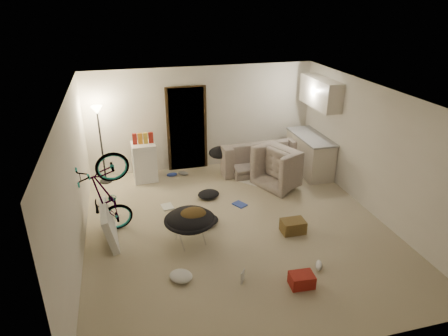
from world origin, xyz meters
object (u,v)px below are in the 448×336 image
object	(u,v)px
kitchen_counter	(310,155)
sofa	(257,158)
bicycle	(108,213)
drink_case_a	(293,226)
juicer	(201,216)
floor_lamp	(99,128)
drink_case_b	(302,280)
armchair	(287,169)
tv_box	(109,225)
mini_fridge	(144,162)
saucer_chair	(190,224)

from	to	relation	value
kitchen_counter	sofa	xyz separation A→B (m)	(-1.18, 0.45, -0.16)
bicycle	drink_case_a	bearing A→B (deg)	-111.62
drink_case_a	juicer	distance (m)	1.76
floor_lamp	drink_case_b	xyz separation A→B (m)	(2.87, -4.48, -1.20)
armchair	tv_box	world-z (taller)	armchair
mini_fridge	drink_case_a	bearing A→B (deg)	-52.90
armchair	bicycle	distance (m)	4.12
sofa	juicer	xyz separation A→B (m)	(-1.84, -2.03, -0.19)
tv_box	floor_lamp	bearing A→B (deg)	89.10
tv_box	juicer	world-z (taller)	tv_box
tv_box	armchair	bearing A→B (deg)	16.34
floor_lamp	saucer_chair	bearing A→B (deg)	-63.43
juicer	drink_case_a	bearing A→B (deg)	-28.87
drink_case_a	saucer_chair	bearing A→B (deg)	176.67
sofa	juicer	world-z (taller)	sofa
sofa	drink_case_b	size ratio (longest dim) A/B	5.40
floor_lamp	kitchen_counter	xyz separation A→B (m)	(4.83, -0.65, -0.87)
floor_lamp	armchair	size ratio (longest dim) A/B	1.75
drink_case_b	sofa	bearing A→B (deg)	83.48
floor_lamp	kitchen_counter	size ratio (longest dim) A/B	1.21
armchair	tv_box	distance (m)	4.18
sofa	bicycle	bearing A→B (deg)	27.50
mini_fridge	drink_case_a	size ratio (longest dim) A/B	2.11
bicycle	juicer	size ratio (longest dim) A/B	7.74
floor_lamp	armchair	world-z (taller)	floor_lamp
armchair	saucer_chair	size ratio (longest dim) A/B	1.16
armchair	drink_case_a	distance (m)	2.10
tv_box	drink_case_a	size ratio (longest dim) A/B	2.31
tv_box	drink_case_b	distance (m)	3.41
bicycle	drink_case_a	world-z (taller)	bicycle
sofa	bicycle	distance (m)	4.12
bicycle	drink_case_a	size ratio (longest dim) A/B	3.91
kitchen_counter	armchair	bearing A→B (deg)	-149.70
drink_case_a	mini_fridge	bearing A→B (deg)	130.63
floor_lamp	tv_box	distance (m)	2.70
mini_fridge	drink_case_b	distance (m)	4.81
juicer	bicycle	bearing A→B (deg)	-177.94
floor_lamp	drink_case_a	bearing A→B (deg)	-42.66
tv_box	drink_case_b	world-z (taller)	tv_box
drink_case_a	juicer	xyz separation A→B (m)	(-1.54, 0.85, -0.03)
floor_lamp	kitchen_counter	world-z (taller)	floor_lamp
kitchen_counter	mini_fridge	size ratio (longest dim) A/B	1.67
kitchen_counter	armchair	distance (m)	0.92
sofa	tv_box	distance (m)	4.23
armchair	drink_case_a	world-z (taller)	armchair
floor_lamp	mini_fridge	world-z (taller)	floor_lamp
saucer_chair	drink_case_a	bearing A→B (deg)	-4.72
sofa	bicycle	size ratio (longest dim) A/B	1.16
bicycle	drink_case_b	size ratio (longest dim) A/B	4.66
bicycle	kitchen_counter	bearing A→B (deg)	-78.79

